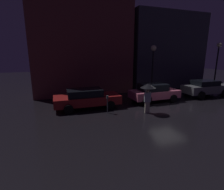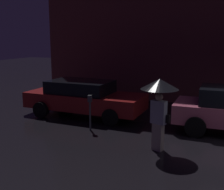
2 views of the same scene
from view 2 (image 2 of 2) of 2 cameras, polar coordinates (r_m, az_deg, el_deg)
name	(u,v)px [view 2 (image 2 of 2)]	position (r m, az deg, el deg)	size (l,w,h in m)	color
parked_car_red	(84,97)	(10.98, -5.73, -0.45)	(4.68, 2.00, 1.37)	maroon
pedestrian_with_umbrella	(159,94)	(7.39, 9.59, 0.17)	(0.99, 0.99, 1.95)	beige
parking_meter	(90,109)	(9.16, -4.50, -2.76)	(0.12, 0.10, 1.17)	#4C5154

